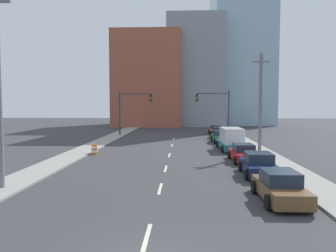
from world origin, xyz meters
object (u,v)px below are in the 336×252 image
sedan_brown (280,187)px  sedan_black (219,133)px  sedan_green (221,137)px  sedan_red (243,153)px  box_truck_teal (231,140)px  traffic_signal_left (129,107)px  sedan_navy (259,165)px  traffic_barrel (95,149)px  utility_pole_right_mid (260,102)px  traffic_signal_right (219,107)px  sedan_orange (216,130)px

sedan_brown → sedan_black: 29.45m
sedan_brown → sedan_green: size_ratio=0.97×
sedan_red → box_truck_teal: bearing=88.2°
traffic_signal_left → sedan_navy: bearing=-63.8°
sedan_green → traffic_signal_left: bearing=144.7°
traffic_barrel → box_truck_teal: box_truck_teal is taller
sedan_navy → sedan_black: size_ratio=0.96×
sedan_navy → sedan_red: bearing=91.9°
traffic_signal_left → sedan_navy: (12.90, -26.25, -3.61)m
utility_pole_right_mid → traffic_signal_left: bearing=132.6°
traffic_signal_right → sedan_navy: traffic_signal_right is taller
box_truck_teal → sedan_orange: size_ratio=1.37×
sedan_navy → sedan_orange: size_ratio=0.98×
sedan_navy → sedan_red: size_ratio=1.02×
traffic_signal_right → box_truck_teal: (-0.31, -14.34, -3.23)m
traffic_signal_right → utility_pole_right_mid: 16.66m
sedan_brown → sedan_green: sedan_green is taller
traffic_signal_right → sedan_red: traffic_signal_right is taller
sedan_green → box_truck_teal: bearing=-89.8°
box_truck_teal → traffic_barrel: bearing=-166.9°
sedan_red → sedan_black: bearing=88.0°
sedan_black → traffic_signal_right: bearing=84.7°
sedan_green → sedan_orange: size_ratio=0.98×
sedan_red → sedan_orange: 24.14m
traffic_barrel → sedan_black: sedan_black is taller
utility_pole_right_mid → sedan_green: (-2.69, 8.57, -4.14)m
traffic_barrel → sedan_black: (13.15, 15.23, 0.20)m
sedan_navy → sedan_orange: bearing=91.2°
traffic_barrel → sedan_green: 16.09m
traffic_signal_right → traffic_signal_left: bearing=180.0°
traffic_barrel → sedan_red: size_ratio=0.22×
sedan_orange → utility_pole_right_mid: bearing=-84.4°
sedan_black → sedan_orange: size_ratio=1.02×
traffic_signal_right → sedan_red: size_ratio=1.50×
sedan_brown → sedan_green: bearing=89.5°
sedan_navy → sedan_black: 23.72m
traffic_signal_left → box_truck_teal: bearing=-48.1°
traffic_signal_left → traffic_signal_right: 13.16m
traffic_barrel → sedan_brown: 19.18m
traffic_signal_left → sedan_green: traffic_signal_left is taller
sedan_navy → sedan_orange: (0.17, 29.37, -0.04)m
utility_pole_right_mid → sedan_navy: (-2.30, -9.72, -4.13)m
sedan_navy → sedan_green: 18.29m
sedan_navy → sedan_orange: sedan_navy is taller
utility_pole_right_mid → sedan_black: 14.79m
sedan_navy → sedan_green: size_ratio=0.99×
traffic_signal_left → sedan_red: traffic_signal_left is taller
utility_pole_right_mid → sedan_brown: utility_pole_right_mid is taller
traffic_signal_left → box_truck_teal: size_ratio=1.05×
sedan_navy → sedan_black: (-0.01, 23.72, -0.01)m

